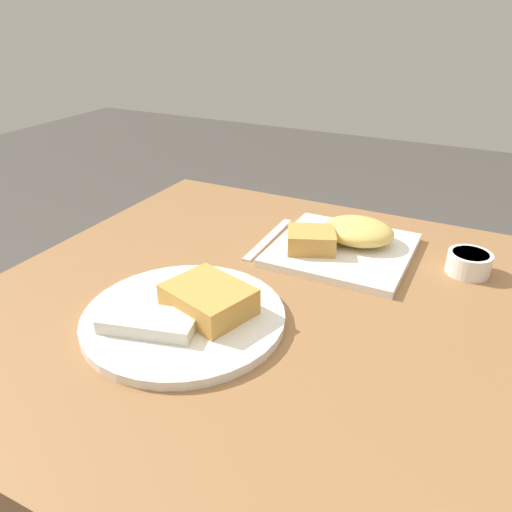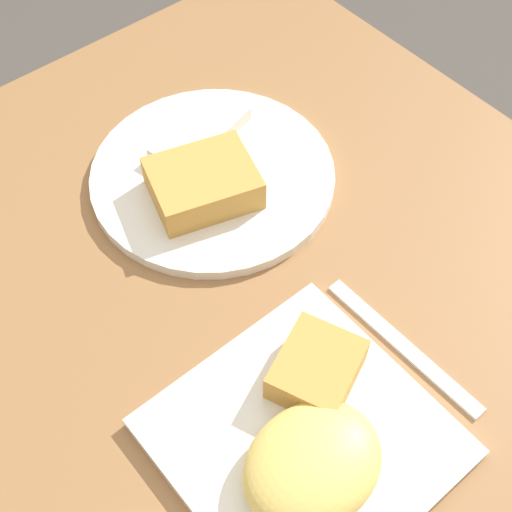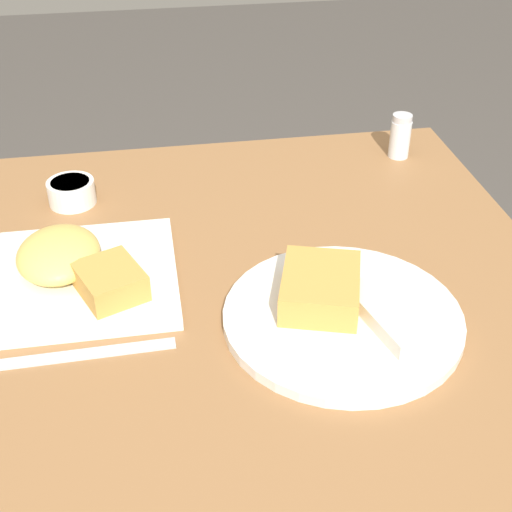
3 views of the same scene
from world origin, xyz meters
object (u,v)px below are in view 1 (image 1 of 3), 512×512
at_px(plate_square_near, 344,241).
at_px(sauce_ramekin, 469,262).
at_px(plate_oval_far, 187,313).
at_px(butter_knife, 269,239).

distance_m(plate_square_near, sauce_ramekin, 0.21).
height_order(plate_square_near, plate_oval_far, plate_square_near).
bearing_deg(plate_oval_far, plate_square_near, -112.43).
height_order(plate_oval_far, sauce_ramekin, plate_oval_far).
bearing_deg(butter_knife, plate_square_near, 94.66).
xyz_separation_m(plate_oval_far, sauce_ramekin, (-0.35, -0.34, 0.00)).
height_order(sauce_ramekin, butter_knife, sauce_ramekin).
relative_size(sauce_ramekin, butter_knife, 0.36).
xyz_separation_m(plate_oval_far, butter_knife, (0.01, -0.30, -0.01)).
xyz_separation_m(plate_square_near, butter_knife, (0.15, 0.02, -0.02)).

